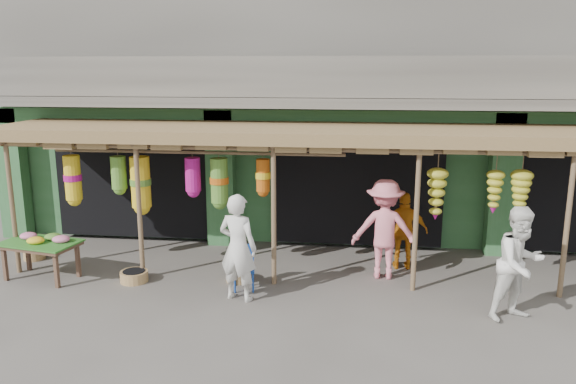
# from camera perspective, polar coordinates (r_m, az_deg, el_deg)

# --- Properties ---
(ground) EXTENTS (80.00, 80.00, 0.00)m
(ground) POSITION_cam_1_polar(r_m,az_deg,el_deg) (10.54, 6.94, -9.19)
(ground) COLOR #514C47
(ground) RESTS_ON ground
(building) EXTENTS (16.40, 6.80, 7.00)m
(building) POSITION_cam_1_polar(r_m,az_deg,el_deg) (14.67, 7.32, 10.43)
(building) COLOR gray
(building) RESTS_ON ground
(awning) EXTENTS (14.00, 2.70, 2.79)m
(awning) POSITION_cam_1_polar(r_m,az_deg,el_deg) (10.68, 6.42, 5.40)
(awning) COLOR brown
(awning) RESTS_ON ground
(flower_table) EXTENTS (1.54, 1.08, 0.84)m
(flower_table) POSITION_cam_1_polar(r_m,az_deg,el_deg) (11.45, -23.76, -4.82)
(flower_table) COLOR #513829
(flower_table) RESTS_ON ground
(blue_chair) EXTENTS (0.44, 0.45, 0.79)m
(blue_chair) POSITION_cam_1_polar(r_m,az_deg,el_deg) (10.15, -4.54, -7.36)
(blue_chair) COLOR #163D93
(blue_chair) RESTS_ON ground
(basket_left) EXTENTS (0.55, 0.55, 0.18)m
(basket_left) POSITION_cam_1_polar(r_m,az_deg,el_deg) (12.82, -24.34, -5.83)
(basket_left) COLOR #9A7146
(basket_left) RESTS_ON ground
(basket_mid) EXTENTS (0.55, 0.55, 0.20)m
(basket_mid) POSITION_cam_1_polar(r_m,az_deg,el_deg) (10.90, -15.36, -8.26)
(basket_mid) COLOR #946842
(basket_mid) RESTS_ON ground
(basket_right) EXTENTS (0.54, 0.54, 0.20)m
(basket_right) POSITION_cam_1_polar(r_m,az_deg,el_deg) (10.57, -5.08, -8.50)
(basket_right) COLOR #A17C4B
(basket_right) RESTS_ON ground
(person_front) EXTENTS (0.77, 0.62, 1.85)m
(person_front) POSITION_cam_1_polar(r_m,az_deg,el_deg) (9.51, -5.11, -5.64)
(person_front) COLOR silver
(person_front) RESTS_ON ground
(person_right) EXTENTS (1.11, 1.03, 1.82)m
(person_right) POSITION_cam_1_polar(r_m,az_deg,el_deg) (9.47, 22.50, -6.76)
(person_right) COLOR white
(person_right) RESTS_ON ground
(person_vendor) EXTENTS (0.91, 0.39, 1.53)m
(person_vendor) POSITION_cam_1_polar(r_m,az_deg,el_deg) (11.21, 11.74, -3.89)
(person_vendor) COLOR #CA7113
(person_vendor) RESTS_ON ground
(person_shopper) EXTENTS (1.24, 0.75, 1.88)m
(person_shopper) POSITION_cam_1_polar(r_m,az_deg,el_deg) (10.63, 9.78, -3.73)
(person_shopper) COLOR pink
(person_shopper) RESTS_ON ground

